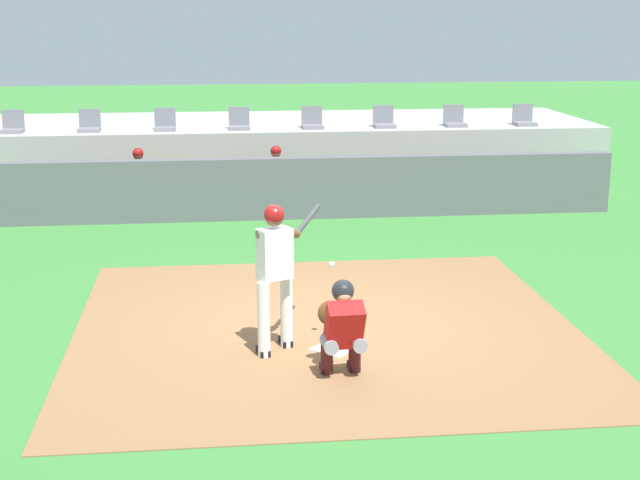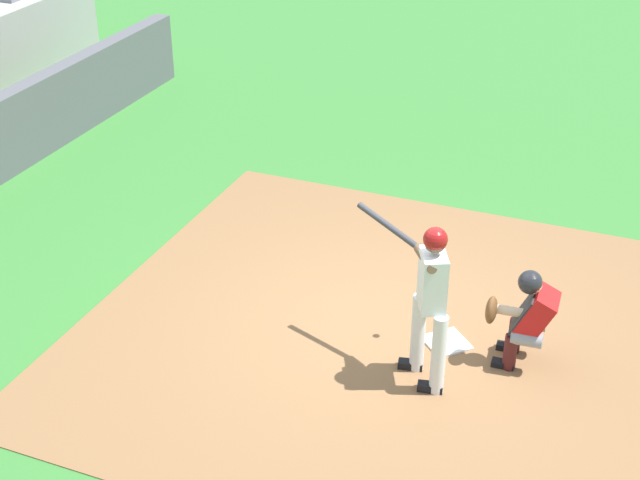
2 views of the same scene
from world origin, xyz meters
The scene contains 18 objects.
ground_plane centered at (0.00, 0.00, 0.00)m, with size 80.00×80.00×0.00m, color #387A33.
dirt_infield centered at (0.00, 0.00, 0.01)m, with size 6.40×6.40×0.01m, color olive.
home_plate centered at (0.00, -0.80, 0.02)m, with size 0.44×0.44×0.02m, color white.
batter_at_plate centered at (-0.68, -0.75, 1.04)m, with size 0.89×1.24×1.80m.
catcher_crouched centered at (-0.02, -1.61, 0.61)m, with size 0.50×1.49×1.13m.
dugout_wall centered at (0.00, 6.50, 0.60)m, with size 13.00×0.30×1.20m, color #59595E.
dugout_bench centered at (0.00, 7.50, 0.23)m, with size 11.80×0.44×0.45m, color olive.
dugout_player_0 centered at (-2.90, 7.34, 0.67)m, with size 0.49×0.70×1.30m.
dugout_player_1 centered at (-0.13, 7.34, 0.67)m, with size 0.49×0.70×1.30m.
stands_platform centered at (0.00, 10.90, 0.70)m, with size 15.00×4.40×1.40m, color #9E9E99.
stadium_seat_0 centered at (-5.69, 9.38, 1.53)m, with size 0.46×0.46×0.48m.
stadium_seat_1 centered at (-4.06, 9.38, 1.53)m, with size 0.46×0.46×0.48m.
stadium_seat_2 centered at (-2.44, 9.38, 1.53)m, with size 0.46×0.46×0.48m.
stadium_seat_3 centered at (-0.81, 9.38, 1.53)m, with size 0.46×0.46×0.48m.
stadium_seat_4 centered at (0.81, 9.38, 1.53)m, with size 0.46×0.46×0.48m.
stadium_seat_5 centered at (2.44, 9.38, 1.53)m, with size 0.46×0.46×0.48m.
stadium_seat_6 centered at (4.06, 9.38, 1.53)m, with size 0.46×0.46×0.48m.
stadium_seat_7 centered at (5.69, 9.38, 1.53)m, with size 0.46×0.46×0.48m.
Camera 1 is at (-1.35, -11.21, 4.00)m, focal length 52.09 mm.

